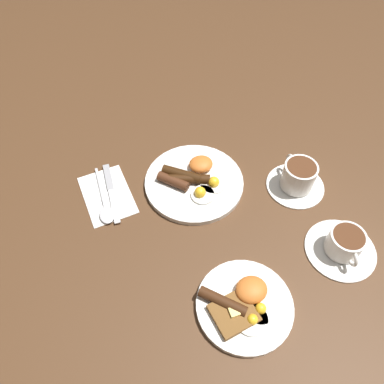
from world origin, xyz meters
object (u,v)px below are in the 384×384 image
object	(u,v)px
knife	(111,189)
spoon	(106,209)
breakfast_plate_near	(194,181)
breakfast_plate_far	(243,305)
teacup_far	(344,245)
teacup_near	(298,178)

from	to	relation	value
knife	spoon	bearing A→B (deg)	-20.28
breakfast_plate_near	breakfast_plate_far	world-z (taller)	breakfast_plate_far
breakfast_plate_near	teacup_far	xyz separation A→B (m)	(-0.27, 0.29, 0.01)
breakfast_plate_near	spoon	xyz separation A→B (m)	(0.24, 0.02, -0.00)
teacup_far	breakfast_plate_far	bearing A→B (deg)	11.77
teacup_near	teacup_far	xyz separation A→B (m)	(-0.01, 0.21, -0.01)
breakfast_plate_near	teacup_near	size ratio (longest dim) A/B	1.72
breakfast_plate_far	spoon	xyz separation A→B (m)	(0.23, -0.33, -0.01)
breakfast_plate_near	knife	bearing A→B (deg)	-11.59
breakfast_plate_near	breakfast_plate_far	bearing A→B (deg)	89.39
breakfast_plate_far	teacup_near	distance (m)	0.37
breakfast_plate_near	breakfast_plate_far	distance (m)	0.35
breakfast_plate_near	teacup_far	distance (m)	0.40
breakfast_plate_far	spoon	size ratio (longest dim) A/B	1.11
breakfast_plate_far	teacup_far	xyz separation A→B (m)	(-0.27, -0.06, 0.01)
spoon	knife	bearing A→B (deg)	157.79
breakfast_plate_far	knife	xyz separation A→B (m)	(0.21, -0.39, -0.01)
knife	spoon	distance (m)	0.06
spoon	teacup_near	bearing A→B (deg)	80.97
breakfast_plate_near	breakfast_plate_far	size ratio (longest dim) A/B	1.26
teacup_far	knife	size ratio (longest dim) A/B	0.84
teacup_far	spoon	distance (m)	0.58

